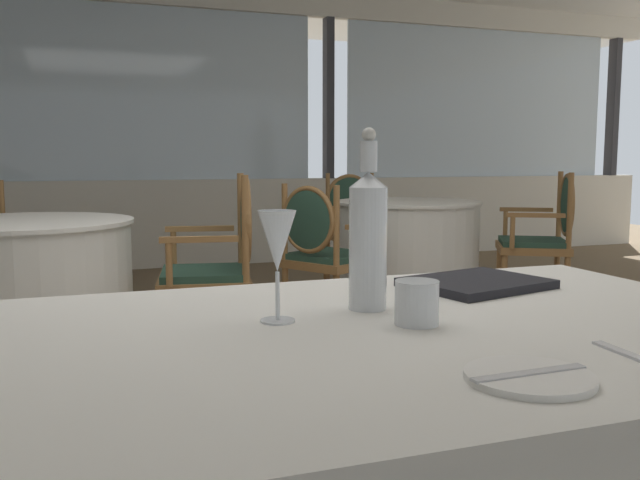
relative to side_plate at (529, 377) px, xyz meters
The scene contains 15 objects.
ground_plane 1.73m from the side_plate, 85.79° to the left, with size 15.57×15.57×0.00m, color #756047.
window_wall_far 6.05m from the side_plate, 88.92° to the left, with size 11.65×0.14×2.73m.
side_plate is the anchor object (origin of this frame).
butter_knife 0.01m from the side_plate, ahead, with size 0.18×0.02×0.00m, color silver.
dinner_fork 0.22m from the side_plate, ahead, with size 0.18×0.02×0.00m, color silver.
water_bottle 0.51m from the side_plate, 93.15° to the left, with size 0.08×0.08×0.36m.
wine_glass 0.51m from the side_plate, 117.18° to the left, with size 0.07×0.07×0.21m.
water_tumbler 0.34m from the side_plate, 89.23° to the left, with size 0.08×0.08×0.08m, color white.
menu_book 0.68m from the side_plate, 63.51° to the left, with size 0.30×0.24×0.02m, color black.
background_table_0 3.00m from the side_plate, 105.94° to the left, with size 1.06×1.06×0.76m.
dining_chair_0_0 2.70m from the side_plate, 87.20° to the left, with size 0.54×0.59×0.98m.
background_table_1 3.96m from the side_plate, 65.45° to the left, with size 1.03×1.03×0.76m.
dining_chair_1_0 3.23m from the side_plate, 75.06° to the left, with size 0.63×0.65×0.91m.
dining_chair_1_1 3.97m from the side_plate, 51.78° to the left, with size 0.63×0.65×0.97m.
dining_chair_1_2 4.82m from the side_plate, 70.19° to the left, with size 0.54×0.47×0.93m.
Camera 1 is at (-0.69, -2.30, 1.06)m, focal length 38.73 mm.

